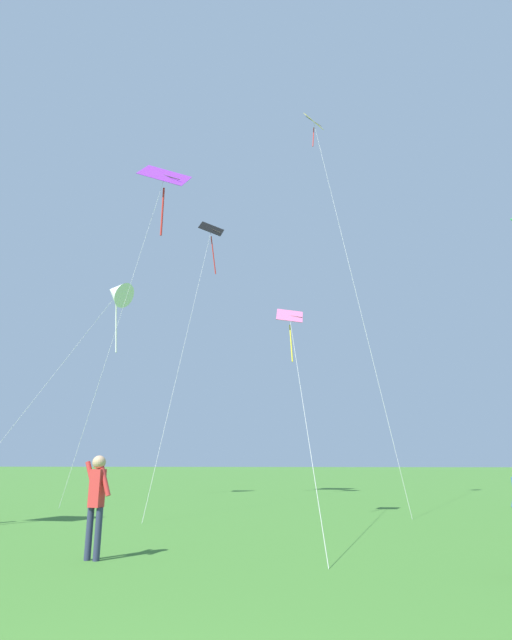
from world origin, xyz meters
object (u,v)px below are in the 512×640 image
Objects in this scene: kite_yellow_diamond at (318,140)px; kite_white_distant at (117,293)px; kite_black_large at (210,242)px; kite_purple_streamer at (163,188)px; kite_pink_low at (291,327)px; person_in_red_shirt at (97,496)px.

kite_yellow_diamond is 1.64× the size of kite_white_distant.
kite_purple_streamer is at bearing -178.40° from kite_black_large.
kite_black_large is at bearing 163.04° from kite_yellow_diamond.
kite_purple_streamer is at bearing 133.28° from kite_pink_low.
kite_black_large is 0.80× the size of kite_purple_streamer.
kite_purple_streamer is at bearing -26.83° from kite_white_distant.
kite_pink_low is at bearing -42.23° from kite_white_distant.
kite_white_distant is at bearing 164.59° from kite_yellow_diamond.
kite_white_distant is 6.29× the size of person_in_red_shirt.
kite_white_distant is 6.17m from kite_purple_streamer.
kite_purple_streamer reaches higher than kite_black_large.
person_in_red_shirt is (3.94, -14.34, -14.80)m from kite_purple_streamer.
kite_white_distant is at bearing 137.77° from kite_pink_low.
kite_black_large reaches higher than person_in_red_shirt.
kite_yellow_diamond is 12.56m from kite_pink_low.
kite_white_distant is (-9.93, 9.01, 4.59)m from kite_pink_low.
kite_pink_low is at bearing -46.72° from kite_purple_streamer.
kite_yellow_diamond is 20.77m from person_in_red_shirt.
kite_purple_streamer is (-7.17, 7.62, 9.94)m from kite_pink_low.
kite_pink_low is 0.54× the size of kite_black_large.
kite_black_large is 5.94m from kite_white_distant.
kite_yellow_diamond is at bearing -16.96° from kite_black_large.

